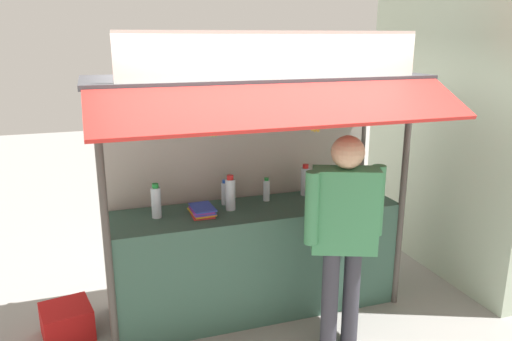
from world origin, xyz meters
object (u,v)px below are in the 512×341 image
Objects in this scene: water_bottle_front_left at (305,181)px; banana_bunch_leftmost at (250,122)px; water_bottle_far_right at (225,193)px; plastic_crate at (67,321)px; banana_bunch_inner_left at (316,123)px; water_bottle_right at (156,202)px; water_bottle_front_right at (230,194)px; banana_bunch_inner_right at (213,128)px; magazine_stack_far_left at (202,210)px; vendor_person at (344,224)px; water_bottle_back_left at (266,190)px; magazine_stack_center at (337,199)px.

water_bottle_front_left is 1.23m from banana_bunch_leftmost.
plastic_crate is (-1.44, -0.12, -0.97)m from water_bottle_far_right.
banana_bunch_inner_left reaches higher than water_bottle_front_left.
water_bottle_right is 0.65m from water_bottle_front_right.
water_bottle_right is at bearing 128.93° from banana_bunch_inner_right.
magazine_stack_far_left is (-1.06, -0.22, -0.11)m from water_bottle_front_left.
water_bottle_back_left is at bearing 129.85° from vendor_person.
vendor_person is (0.31, -0.94, -0.03)m from water_bottle_back_left.
water_bottle_front_left is 1.41m from banana_bunch_inner_right.
magazine_stack_far_left is 1.23m from vendor_person.
water_bottle_right reaches higher than water_bottle_back_left.
water_bottle_front_left reaches higher than magazine_stack_far_left.
water_bottle_back_left is 0.70× the size of water_bottle_front_right.
water_bottle_back_left is 1.04m from water_bottle_right.
water_bottle_far_right is 1.12m from banana_bunch_inner_left.
water_bottle_front_right is at bearing 94.55° from banana_bunch_leftmost.
water_bottle_front_left is 0.17× the size of vendor_person.
water_bottle_far_right is at bearing 176.93° from water_bottle_back_left.
plastic_crate is at bearing -177.00° from water_bottle_back_left.
magazine_stack_center is at bearing 40.64° from banana_bunch_inner_left.
magazine_stack_center is at bearing -4.90° from water_bottle_right.
water_bottle_front_right is 0.99× the size of magazine_stack_center.
water_bottle_front_left is at bearing 121.54° from magazine_stack_center.
water_bottle_far_right is 0.86× the size of banana_bunch_leftmost.
water_bottle_back_left is at bearing -173.92° from water_bottle_front_left.
water_bottle_front_left is at bearing 40.19° from banana_bunch_leftmost.
magazine_stack_center is 0.74m from vendor_person.
vendor_person reaches higher than water_bottle_far_right.
water_bottle_far_right is 1.74m from plastic_crate.
water_bottle_far_right is at bearing 93.80° from water_bottle_front_right.
water_bottle_front_left is 0.99m from vendor_person.
banana_bunch_inner_left reaches higher than water_bottle_far_right.
water_bottle_front_left is at bearing 105.47° from vendor_person.
banana_bunch_inner_right is (-1.06, -0.65, 0.69)m from water_bottle_front_left.
water_bottle_front_left is 1.09m from magazine_stack_far_left.
plastic_crate is (-2.03, 0.51, -1.68)m from banana_bunch_inner_left.
banana_bunch_inner_right is at bearing -179.61° from banana_bunch_leftmost.
water_bottle_front_left is 0.78× the size of plastic_crate.
magazine_stack_center is at bearing -3.88° from magazine_stack_far_left.
banana_bunch_inner_right is (-0.26, -0.47, 0.68)m from water_bottle_front_right.
water_bottle_front_right is at bearing -1.46° from plastic_crate.
banana_bunch_inner_right reaches higher than water_bottle_far_right.
water_bottle_front_right is at bearing -167.52° from water_bottle_front_left.
water_bottle_back_left is at bearing 14.89° from magazine_stack_far_left.
magazine_stack_center is 1.30m from banana_bunch_leftmost.
water_bottle_front_left is 1.46m from water_bottle_right.
magazine_stack_center is 0.81× the size of plastic_crate.
water_bottle_right is at bearing 171.79° from magazine_stack_far_left.
water_bottle_front_right is at bearing 172.77° from magazine_stack_center.
banana_bunch_inner_right is 1.26m from vendor_person.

